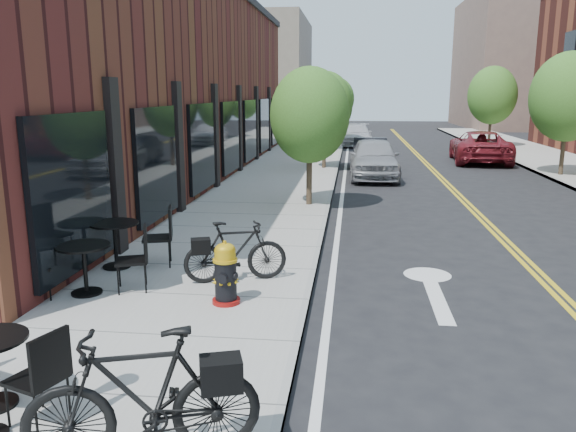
{
  "coord_description": "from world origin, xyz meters",
  "views": [
    {
      "loc": [
        0.61,
        -6.6,
        3.22
      ],
      "look_at": [
        -0.55,
        3.39,
        1.0
      ],
      "focal_mm": 35.0,
      "sensor_mm": 36.0,
      "label": 1
    }
  ],
  "objects_px": {
    "bistro_set_b": "(84,262)",
    "bistro_set_c": "(115,238)",
    "parked_car_far": "(480,146)",
    "fire_hydrant": "(226,274)",
    "parked_car_b": "(370,154)",
    "bicycle_left": "(143,397)",
    "bicycle_right": "(236,251)",
    "parked_car_c": "(357,135)",
    "parked_car_a": "(374,158)"
  },
  "relations": [
    {
      "from": "bistro_set_b",
      "to": "bistro_set_c",
      "type": "height_order",
      "value": "bistro_set_c"
    },
    {
      "from": "parked_car_far",
      "to": "fire_hydrant",
      "type": "bearing_deg",
      "value": 73.04
    },
    {
      "from": "parked_car_b",
      "to": "bicycle_left",
      "type": "bearing_deg",
      "value": -96.35
    },
    {
      "from": "bicycle_left",
      "to": "bistro_set_b",
      "type": "xyz_separation_m",
      "value": [
        -2.42,
        3.85,
        -0.08
      ]
    },
    {
      "from": "bicycle_left",
      "to": "fire_hydrant",
      "type": "bearing_deg",
      "value": 164.34
    },
    {
      "from": "bicycle_left",
      "to": "bistro_set_c",
      "type": "relative_size",
      "value": 0.97
    },
    {
      "from": "bicycle_right",
      "to": "bistro_set_b",
      "type": "distance_m",
      "value": 2.38
    },
    {
      "from": "bicycle_left",
      "to": "parked_car_b",
      "type": "relative_size",
      "value": 0.49
    },
    {
      "from": "fire_hydrant",
      "to": "bistro_set_b",
      "type": "bearing_deg",
      "value": -170.74
    },
    {
      "from": "parked_car_far",
      "to": "bistro_set_c",
      "type": "bearing_deg",
      "value": 65.36
    },
    {
      "from": "fire_hydrant",
      "to": "parked_car_b",
      "type": "distance_m",
      "value": 16.47
    },
    {
      "from": "bistro_set_c",
      "to": "parked_car_b",
      "type": "distance_m",
      "value": 15.56
    },
    {
      "from": "bicycle_left",
      "to": "bicycle_right",
      "type": "relative_size",
      "value": 1.15
    },
    {
      "from": "bistro_set_b",
      "to": "parked_car_c",
      "type": "relative_size",
      "value": 0.43
    },
    {
      "from": "bistro_set_c",
      "to": "parked_car_a",
      "type": "height_order",
      "value": "parked_car_a"
    },
    {
      "from": "bistro_set_b",
      "to": "parked_car_far",
      "type": "height_order",
      "value": "parked_car_far"
    },
    {
      "from": "bicycle_left",
      "to": "bistro_set_c",
      "type": "bearing_deg",
      "value": -172.14
    },
    {
      "from": "bicycle_right",
      "to": "parked_car_far",
      "type": "bearing_deg",
      "value": -42.23
    },
    {
      "from": "bicycle_right",
      "to": "parked_car_b",
      "type": "relative_size",
      "value": 0.43
    },
    {
      "from": "parked_car_a",
      "to": "parked_car_far",
      "type": "relative_size",
      "value": 0.85
    },
    {
      "from": "bicycle_right",
      "to": "parked_car_c",
      "type": "distance_m",
      "value": 26.47
    },
    {
      "from": "bistro_set_c",
      "to": "parked_car_far",
      "type": "relative_size",
      "value": 0.39
    },
    {
      "from": "bicycle_right",
      "to": "parked_car_far",
      "type": "relative_size",
      "value": 0.32
    },
    {
      "from": "fire_hydrant",
      "to": "bicycle_right",
      "type": "bearing_deg",
      "value": 106.13
    },
    {
      "from": "fire_hydrant",
      "to": "parked_car_a",
      "type": "distance_m",
      "value": 14.07
    },
    {
      "from": "fire_hydrant",
      "to": "bicycle_left",
      "type": "height_order",
      "value": "bicycle_left"
    },
    {
      "from": "fire_hydrant",
      "to": "bicycle_left",
      "type": "distance_m",
      "value": 3.71
    },
    {
      "from": "fire_hydrant",
      "to": "parked_car_b",
      "type": "bearing_deg",
      "value": 93.97
    },
    {
      "from": "bistro_set_b",
      "to": "parked_car_a",
      "type": "bearing_deg",
      "value": 50.02
    },
    {
      "from": "bicycle_right",
      "to": "parked_car_b",
      "type": "distance_m",
      "value": 15.49
    },
    {
      "from": "bistro_set_c",
      "to": "bicycle_right",
      "type": "bearing_deg",
      "value": -28.45
    },
    {
      "from": "fire_hydrant",
      "to": "parked_car_b",
      "type": "height_order",
      "value": "parked_car_b"
    },
    {
      "from": "bicycle_right",
      "to": "parked_car_b",
      "type": "bearing_deg",
      "value": -29.03
    },
    {
      "from": "bicycle_left",
      "to": "parked_car_c",
      "type": "height_order",
      "value": "bicycle_left"
    },
    {
      "from": "parked_car_a",
      "to": "parked_car_c",
      "type": "distance_m",
      "value": 13.58
    },
    {
      "from": "fire_hydrant",
      "to": "parked_car_a",
      "type": "bearing_deg",
      "value": 92.11
    },
    {
      "from": "bistro_set_b",
      "to": "parked_car_c",
      "type": "bearing_deg",
      "value": 60.78
    },
    {
      "from": "bistro_set_b",
      "to": "parked_car_b",
      "type": "distance_m",
      "value": 16.83
    },
    {
      "from": "parked_car_b",
      "to": "bistro_set_b",
      "type": "bearing_deg",
      "value": -106.13
    },
    {
      "from": "bistro_set_c",
      "to": "parked_car_c",
      "type": "bearing_deg",
      "value": 64.3
    },
    {
      "from": "bicycle_right",
      "to": "parked_car_far",
      "type": "xyz_separation_m",
      "value": [
        7.81,
        18.48,
        0.1
      ]
    },
    {
      "from": "bicycle_left",
      "to": "bistro_set_c",
      "type": "distance_m",
      "value": 5.78
    },
    {
      "from": "bistro_set_b",
      "to": "parked_car_far",
      "type": "xyz_separation_m",
      "value": [
        10.03,
        19.34,
        0.1
      ]
    },
    {
      "from": "bistro_set_c",
      "to": "bicycle_left",
      "type": "bearing_deg",
      "value": -80.35
    },
    {
      "from": "bistro_set_c",
      "to": "parked_car_far",
      "type": "height_order",
      "value": "parked_car_far"
    },
    {
      "from": "bicycle_right",
      "to": "bistro_set_b",
      "type": "height_order",
      "value": "bicycle_right"
    },
    {
      "from": "bistro_set_b",
      "to": "parked_car_a",
      "type": "relative_size",
      "value": 0.43
    },
    {
      "from": "bicycle_right",
      "to": "parked_car_b",
      "type": "xyz_separation_m",
      "value": [
        2.61,
        15.27,
        0.03
      ]
    },
    {
      "from": "bistro_set_c",
      "to": "bistro_set_b",
      "type": "bearing_deg",
      "value": -102.18
    },
    {
      "from": "fire_hydrant",
      "to": "parked_car_a",
      "type": "xyz_separation_m",
      "value": [
        2.64,
        13.82,
        0.19
      ]
    }
  ]
}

